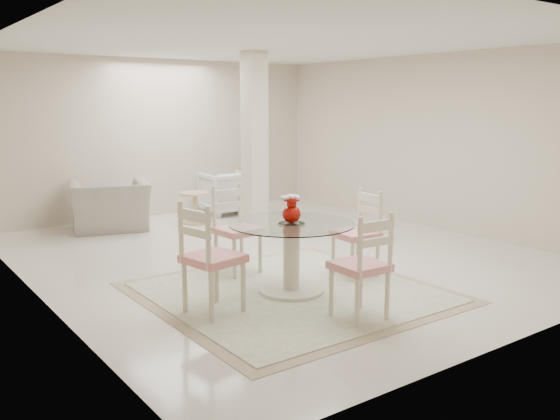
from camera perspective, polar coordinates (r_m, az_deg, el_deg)
ground at (r=7.78m, az=-0.17°, el=-4.25°), size 7.00×7.00×0.00m
room_shell at (r=7.53m, az=-0.18°, el=9.54°), size 6.02×7.02×2.71m
column at (r=8.91m, az=-2.47°, el=6.39°), size 0.30×0.30×2.70m
area_rug at (r=6.22m, az=1.09°, el=-7.93°), size 2.84×2.84×0.02m
dining_table at (r=6.11m, az=1.10°, el=-4.61°), size 1.29×1.29×0.75m
red_vase at (r=6.01m, az=1.10°, el=0.05°), size 0.22×0.19×0.29m
dining_chair_east at (r=6.75m, az=7.77°, el=-1.59°), size 0.47×0.47×1.09m
dining_chair_north at (r=6.86m, az=-4.45°, el=-1.22°), size 0.48×0.48×1.12m
dining_chair_west at (r=5.46m, az=-7.07°, el=-3.89°), size 0.55×0.55×1.18m
dining_chair_south at (r=5.35m, az=8.20°, el=-4.68°), size 0.45×0.45×1.10m
recliner_taupe at (r=9.55m, az=-16.07°, el=0.39°), size 1.40×1.30×0.76m
armchair_white at (r=10.61m, az=-5.16°, el=1.69°), size 0.89×0.91×0.75m
side_table at (r=9.82m, az=-8.17°, el=0.10°), size 0.49×0.49×0.51m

